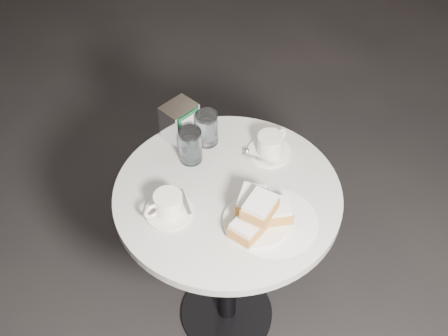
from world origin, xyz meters
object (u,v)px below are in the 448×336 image
Objects in this scene: cafe_table at (227,231)px; coffee_cup_right at (270,146)px; water_glass_left at (190,146)px; coffee_cup_left at (168,206)px; beignet_plate at (258,214)px; water_glass_right at (207,129)px; napkin_dispenser at (180,121)px.

cafe_table is 4.30× the size of coffee_cup_right.
coffee_cup_left is at bearing -137.38° from water_glass_left.
beignet_plate is 1.38× the size of coffee_cup_left.
water_glass_left reaches higher than coffee_cup_left.
napkin_dispenser is (-0.06, 0.07, 0.01)m from water_glass_right.
cafe_table is at bearing -176.26° from coffee_cup_right.
coffee_cup_left is 0.34m from napkin_dispenser.
coffee_cup_right is (0.21, 0.06, 0.23)m from cafe_table.
water_glass_right is at bearing 80.22° from beignet_plate.
beignet_plate is (0.00, -0.15, 0.24)m from cafe_table.
water_glass_left reaches higher than coffee_cup_right.
water_glass_right is at bearing 25.22° from water_glass_left.
water_glass_left is 0.95× the size of napkin_dispenser.
beignet_plate is 1.81× the size of water_glass_left.
coffee_cup_right is 1.46× the size of water_glass_left.
water_glass_right reaches higher than coffee_cup_left.
cafe_table is 0.31m from water_glass_left.
napkin_dispenser is (0.01, 0.45, 0.02)m from beignet_plate.
beignet_plate is 1.83× the size of water_glass_right.
beignet_plate is 0.45m from napkin_dispenser.
coffee_cup_left is at bearing 172.20° from coffee_cup_right.
napkin_dispenser reaches higher than coffee_cup_left.
water_glass_right is at bearing -64.73° from napkin_dispenser.
beignet_plate and napkin_dispenser have the same top height.
beignet_plate reaches higher than coffee_cup_left.
water_glass_right is (0.09, 0.04, -0.00)m from water_glass_left.
water_glass_left is at bearing 139.29° from coffee_cup_right.
beignet_plate is at bearing -42.44° from coffee_cup_left.
napkin_dispenser is at bearing 117.07° from coffee_cup_right.
beignet_plate reaches higher than water_glass_left.
beignet_plate is 0.34m from water_glass_left.
coffee_cup_right is 0.21m from water_glass_right.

